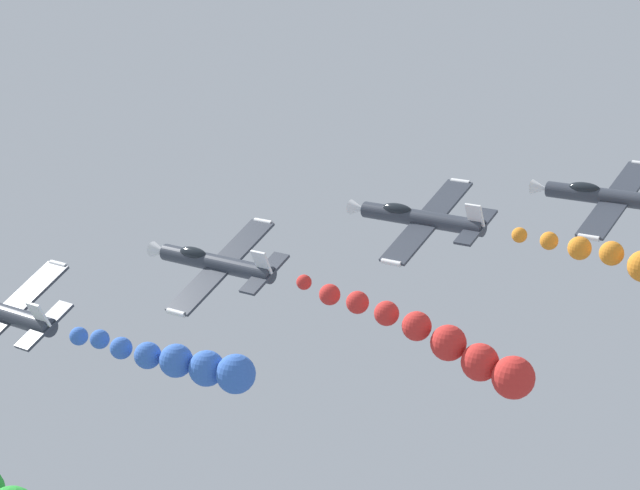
% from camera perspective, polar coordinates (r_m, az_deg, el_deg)
% --- Properties ---
extents(smoke_trail_left_inner, '(3.34, 11.46, 2.16)m').
position_cam_1_polar(smoke_trail_left_inner, '(55.35, -7.19, -6.37)').
color(smoke_trail_left_inner, blue).
extents(airplane_right_inner, '(8.73, 10.35, 4.55)m').
position_cam_1_polar(airplane_right_inner, '(66.78, -5.76, -0.94)').
color(airplane_right_inner, '#333842').
extents(smoke_trail_right_inner, '(2.30, 15.44, 4.31)m').
position_cam_1_polar(smoke_trail_right_inner, '(57.64, 7.09, -5.47)').
color(smoke_trail_right_inner, red).
extents(airplane_left_outer, '(8.85, 10.35, 4.28)m').
position_cam_1_polar(airplane_left_outer, '(69.06, 5.40, 1.47)').
color(airplane_left_outer, '#333842').
extents(airplane_right_outer, '(8.98, 10.35, 3.98)m').
position_cam_1_polar(airplane_right_outer, '(72.56, 15.33, 2.55)').
color(airplane_right_outer, '#333842').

